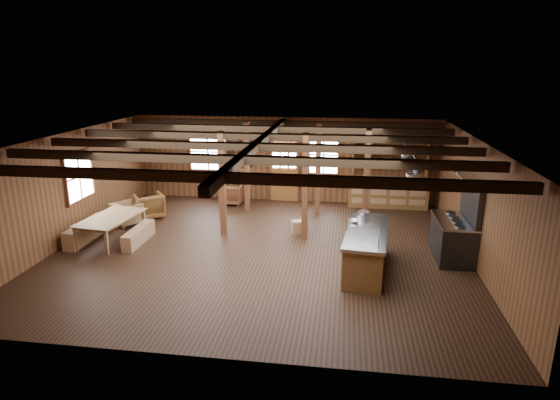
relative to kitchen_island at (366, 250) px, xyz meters
name	(u,v)px	position (x,y,z in m)	size (l,w,h in m)	color
room	(260,196)	(-2.54, 0.80, 0.92)	(10.04, 9.04, 2.84)	black
ceiling_joists	(261,142)	(-2.54, 0.98, 2.20)	(9.80, 8.82, 0.18)	black
timber_posts	(292,177)	(-2.02, 2.88, 0.92)	(3.95, 2.35, 2.80)	#4E2A16
back_door	(284,175)	(-2.54, 5.25, 0.40)	(1.02, 0.08, 2.15)	brown
window_back_left	(208,152)	(-5.14, 5.26, 1.12)	(1.32, 0.06, 1.32)	white
window_back_right	(324,155)	(-1.24, 5.26, 1.12)	(1.02, 0.06, 1.32)	white
window_left	(79,176)	(-7.50, 1.30, 1.12)	(0.14, 1.24, 1.32)	white
notice_boards	(240,152)	(-4.04, 5.26, 1.16)	(1.08, 0.03, 0.90)	silver
back_counter	(388,189)	(0.86, 5.01, 0.12)	(2.55, 0.60, 2.45)	brown
pendant_lamps	(182,151)	(-4.79, 1.80, 1.77)	(1.86, 2.36, 0.66)	#2D2E30
pot_rack	(409,162)	(0.91, 0.99, 1.80)	(0.41, 3.00, 0.46)	#2D2E30
kitchen_island	(366,250)	(0.00, 0.00, 0.00)	(1.14, 2.58, 1.20)	brown
step_stool	(298,227)	(-1.74, 2.12, -0.30)	(0.40, 0.29, 0.36)	olive
commercial_range	(456,232)	(2.11, 0.96, 0.17)	(0.83, 1.63, 2.01)	#2D2E30
dining_table	(113,229)	(-6.44, 0.85, -0.15)	(1.89, 1.05, 0.66)	olive
bench_wall	(87,231)	(-7.19, 0.85, -0.24)	(0.33, 1.74, 0.48)	olive
bench_aisle	(139,235)	(-5.75, 0.85, -0.28)	(0.27, 1.47, 0.40)	olive
armchair_a	(149,206)	(-6.31, 2.86, -0.11)	(0.78, 0.81, 0.74)	brown
armchair_b	(231,194)	(-4.21, 4.60, -0.15)	(0.70, 0.72, 0.65)	brown
armchair_c	(127,214)	(-6.68, 2.15, -0.15)	(0.71, 0.73, 0.66)	olive
counter_pot	(364,215)	(-0.06, 0.83, 0.54)	(0.28, 0.28, 0.17)	silver
bowl	(354,221)	(-0.29, 0.48, 0.49)	(0.25, 0.25, 0.06)	silver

